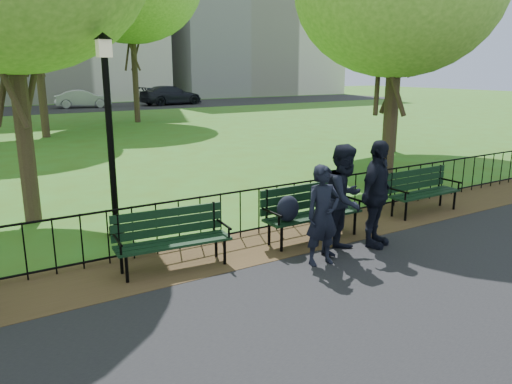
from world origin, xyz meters
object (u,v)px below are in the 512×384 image
park_bench_left_a (171,233)px  sedan_dark (171,95)px  person_right (376,194)px  park_bench_main (302,207)px  person_mid (345,199)px  person_left (323,215)px  park_bench_right_a (421,186)px  sedan_silver (83,99)px  lamppost (110,129)px

park_bench_left_a → sedan_dark: bearing=72.5°
person_right → park_bench_main: bearing=115.7°
person_right → sedan_dark: 35.60m
person_mid → park_bench_main: bearing=94.0°
park_bench_left_a → person_mid: (2.71, -0.89, 0.35)m
park_bench_main → person_mid: 0.85m
sedan_dark → person_left: bearing=153.6°
person_left → person_right: size_ratio=0.86×
person_left → person_mid: size_ratio=0.87×
person_left → sedan_dark: (11.76, 34.19, -0.01)m
park_bench_right_a → park_bench_left_a: bearing=179.9°
person_right → sedan_silver: 34.78m
lamppost → person_left: (2.33, -3.13, -1.16)m
person_mid → sedan_dark: 35.73m
park_bench_left_a → sedan_silver: (6.74, 33.65, 0.13)m
park_bench_main → lamppost: (-2.66, 2.16, 1.31)m
lamppost → sedan_silver: (7.01, 31.64, -1.27)m
park_bench_right_a → lamppost: (-5.98, 1.99, 1.40)m
sedan_silver → park_bench_right_a: bearing=-170.4°
park_bench_left_a → person_mid: person_mid is taller
park_bench_main → person_right: bearing=-40.2°
lamppost → sedan_silver: size_ratio=0.86×
lamppost → person_left: size_ratio=2.27×
sedan_dark → person_right: bearing=155.5°
park_bench_left_a → sedan_silver: size_ratio=0.43×
park_bench_left_a → lamppost: 2.46m
lamppost → park_bench_right_a: bearing=-18.4°
park_bench_right_a → lamppost: 6.46m
park_bench_main → person_mid: (0.32, -0.75, 0.27)m
park_bench_left_a → person_left: person_left is taller
park_bench_main → park_bench_right_a: bearing=3.0°
person_left → sedan_silver: (4.68, 34.77, -0.11)m
person_mid → sedan_silver: size_ratio=0.44×
lamppost → person_mid: size_ratio=1.98×
person_left → park_bench_left_a: bearing=158.9°
park_bench_left_a → sedan_dark: size_ratio=0.33×
sedan_silver → sedan_dark: 7.10m
park_bench_left_a → park_bench_right_a: park_bench_right_a is taller
park_bench_right_a → person_mid: person_mid is taller
person_left → person_mid: person_mid is taller
park_bench_main → person_right: size_ratio=1.03×
park_bench_right_a → sedan_dark: size_ratio=0.33×
person_right → person_mid: bearing=149.4°
lamppost → person_right: 4.80m
park_bench_left_a → lamppost: size_ratio=0.50×
park_bench_left_a → park_bench_right_a: (5.72, 0.02, 0.00)m
person_mid → sedan_silver: 34.78m
park_bench_main → park_bench_left_a: size_ratio=1.05×
person_left → person_mid: 0.70m
lamppost → sedan_dark: size_ratio=0.67×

